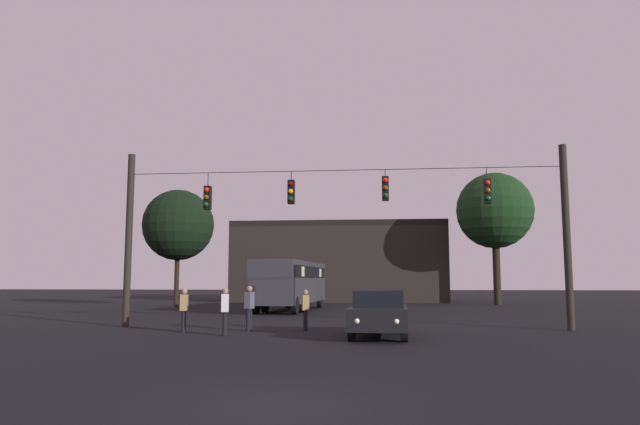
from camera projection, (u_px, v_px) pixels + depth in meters
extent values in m
plane|color=black|center=(352.00, 313.00, 32.70)|extent=(168.00, 168.00, 0.00)
cylinder|color=black|center=(129.00, 239.00, 23.63)|extent=(0.28, 0.28, 7.03)
cylinder|color=black|center=(567.00, 236.00, 21.92)|extent=(0.28, 0.28, 7.03)
cylinder|color=black|center=(339.00, 170.00, 23.09)|extent=(17.20, 0.02, 0.02)
cylinder|color=black|center=(208.00, 180.00, 23.58)|extent=(0.03, 0.03, 0.54)
cube|color=black|center=(208.00, 198.00, 23.50)|extent=(0.26, 0.32, 0.95)
sphere|color=red|center=(206.00, 190.00, 23.35)|extent=(0.20, 0.20, 0.20)
sphere|color=#5B3D0C|center=(206.00, 197.00, 23.32)|extent=(0.20, 0.20, 0.20)
sphere|color=#0C4219|center=(206.00, 205.00, 23.28)|extent=(0.20, 0.20, 0.20)
cylinder|color=black|center=(291.00, 176.00, 23.25)|extent=(0.03, 0.03, 0.36)
cube|color=black|center=(291.00, 192.00, 23.18)|extent=(0.26, 0.32, 0.95)
sphere|color=#510A0A|center=(291.00, 184.00, 23.04)|extent=(0.20, 0.20, 0.20)
sphere|color=orange|center=(291.00, 191.00, 23.00)|extent=(0.20, 0.20, 0.20)
sphere|color=#0C4219|center=(291.00, 199.00, 22.97)|extent=(0.20, 0.20, 0.20)
cylinder|color=black|center=(385.00, 173.00, 22.89)|extent=(0.03, 0.03, 0.27)
cube|color=black|center=(385.00, 189.00, 22.82)|extent=(0.26, 0.32, 0.95)
sphere|color=red|center=(385.00, 180.00, 22.67)|extent=(0.20, 0.20, 0.20)
sphere|color=#5B3D0C|center=(385.00, 188.00, 22.64)|extent=(0.20, 0.20, 0.20)
sphere|color=#0C4219|center=(385.00, 195.00, 22.60)|extent=(0.20, 0.20, 0.20)
cylinder|color=black|center=(486.00, 173.00, 22.49)|extent=(0.03, 0.03, 0.44)
cube|color=black|center=(487.00, 191.00, 22.41)|extent=(0.26, 0.32, 0.95)
sphere|color=red|center=(488.00, 183.00, 22.27)|extent=(0.20, 0.20, 0.20)
sphere|color=#5B3D0C|center=(488.00, 190.00, 22.23)|extent=(0.20, 0.20, 0.20)
sphere|color=#0C4219|center=(488.00, 198.00, 22.20)|extent=(0.20, 0.20, 0.20)
cube|color=#2D2D33|center=(292.00, 282.00, 36.28)|extent=(3.23, 11.14, 2.50)
cube|color=black|center=(292.00, 272.00, 36.35)|extent=(3.22, 10.49, 0.70)
cylinder|color=black|center=(288.00, 300.00, 40.20)|extent=(0.35, 1.02, 1.00)
cylinder|color=black|center=(320.00, 300.00, 39.83)|extent=(0.35, 1.02, 1.00)
cylinder|color=black|center=(265.00, 303.00, 34.17)|extent=(0.35, 1.02, 1.00)
cylinder|color=black|center=(302.00, 304.00, 33.80)|extent=(0.35, 1.02, 1.00)
cylinder|color=black|center=(256.00, 305.00, 32.23)|extent=(0.35, 1.02, 1.00)
cylinder|color=black|center=(295.00, 305.00, 31.86)|extent=(0.35, 1.02, 1.00)
cube|color=beige|center=(302.00, 273.00, 39.59)|extent=(2.61, 0.97, 0.56)
cube|color=beige|center=(282.00, 272.00, 33.66)|extent=(2.61, 0.97, 0.56)
cube|color=black|center=(379.00, 317.00, 19.05)|extent=(1.95, 4.36, 0.68)
cube|color=black|center=(379.00, 298.00, 19.26)|extent=(1.66, 2.38, 0.52)
cylinder|color=black|center=(404.00, 331.00, 17.50)|extent=(0.24, 0.65, 0.64)
cylinder|color=black|center=(352.00, 331.00, 17.72)|extent=(0.24, 0.65, 0.64)
cylinder|color=black|center=(403.00, 324.00, 20.30)|extent=(0.24, 0.65, 0.64)
cylinder|color=black|center=(358.00, 324.00, 20.51)|extent=(0.24, 0.65, 0.64)
sphere|color=white|center=(397.00, 321.00, 16.90)|extent=(0.18, 0.18, 0.18)
sphere|color=white|center=(357.00, 321.00, 17.06)|extent=(0.18, 0.18, 0.18)
cylinder|color=black|center=(183.00, 322.00, 20.70)|extent=(0.14, 0.14, 0.77)
cylinder|color=black|center=(184.00, 321.00, 20.86)|extent=(0.14, 0.14, 0.77)
cube|color=#997F4C|center=(184.00, 303.00, 20.86)|extent=(0.30, 0.39, 0.58)
sphere|color=#8C6B51|center=(184.00, 292.00, 20.90)|extent=(0.21, 0.21, 0.21)
cylinder|color=black|center=(305.00, 320.00, 21.58)|extent=(0.14, 0.14, 0.74)
cylinder|color=black|center=(306.00, 321.00, 21.42)|extent=(0.14, 0.14, 0.74)
cube|color=#997F4C|center=(305.00, 303.00, 21.58)|extent=(0.32, 0.41, 0.56)
sphere|color=#8C6B51|center=(306.00, 292.00, 21.62)|extent=(0.20, 0.20, 0.20)
cylinder|color=black|center=(248.00, 320.00, 21.25)|extent=(0.14, 0.14, 0.82)
cylinder|color=black|center=(250.00, 320.00, 21.40)|extent=(0.14, 0.14, 0.82)
cube|color=#4C4C56|center=(249.00, 300.00, 21.40)|extent=(0.33, 0.41, 0.61)
sphere|color=#8C6B51|center=(250.00, 289.00, 21.45)|extent=(0.22, 0.22, 0.22)
cylinder|color=black|center=(225.00, 324.00, 19.43)|extent=(0.14, 0.14, 0.79)
cylinder|color=black|center=(225.00, 324.00, 19.59)|extent=(0.14, 0.14, 0.79)
cube|color=silver|center=(225.00, 303.00, 19.59)|extent=(0.31, 0.40, 0.59)
sphere|color=#8C6B51|center=(225.00, 291.00, 19.64)|extent=(0.21, 0.21, 0.21)
cube|color=black|center=(342.00, 266.00, 54.93)|extent=(18.52, 13.06, 6.44)
cube|color=black|center=(342.00, 229.00, 55.33)|extent=(18.52, 13.06, 0.50)
cylinder|color=black|center=(177.00, 278.00, 41.12)|extent=(0.33, 0.33, 4.02)
sphere|color=black|center=(178.00, 225.00, 41.56)|extent=(5.06, 5.06, 5.06)
cylinder|color=black|center=(497.00, 271.00, 44.56)|extent=(0.56, 0.56, 5.19)
sphere|color=black|center=(495.00, 210.00, 45.10)|extent=(5.88, 5.88, 5.88)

